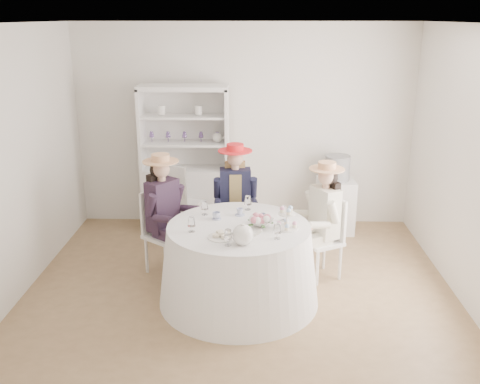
{
  "coord_description": "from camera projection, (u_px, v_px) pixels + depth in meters",
  "views": [
    {
      "loc": [
        0.15,
        -5.08,
        2.76
      ],
      "look_at": [
        0.0,
        0.1,
        1.05
      ],
      "focal_mm": 40.0,
      "sensor_mm": 36.0,
      "label": 1
    }
  ],
  "objects": [
    {
      "name": "side_table",
      "position": [
        335.0,
        206.0,
        7.11
      ],
      "size": [
        0.49,
        0.49,
        0.72
      ],
      "primitive_type": "cube",
      "rotation": [
        0.0,
        0.0,
        0.06
      ],
      "color": "silver",
      "rests_on": "ground"
    },
    {
      "name": "wall_right",
      "position": [
        470.0,
        168.0,
        5.21
      ],
      "size": [
        0.0,
        4.5,
        4.5
      ],
      "primitive_type": "plane",
      "rotation": [
        1.57,
        0.0,
        -1.57
      ],
      "color": "silver",
      "rests_on": "ground"
    },
    {
      "name": "table_teapot",
      "position": [
        243.0,
        235.0,
        4.78
      ],
      "size": [
        0.27,
        0.19,
        0.2
      ],
      "rotation": [
        0.0,
        0.0,
        -0.25
      ],
      "color": "white",
      "rests_on": "tea_table"
    },
    {
      "name": "wall_back",
      "position": [
        244.0,
        126.0,
        7.17
      ],
      "size": [
        4.5,
        0.0,
        4.5
      ],
      "primitive_type": "plane",
      "rotation": [
        1.57,
        0.0,
        0.0
      ],
      "color": "silver",
      "rests_on": "ground"
    },
    {
      "name": "guest_left",
      "position": [
        164.0,
        208.0,
        5.83
      ],
      "size": [
        0.59,
        0.56,
        1.37
      ],
      "rotation": [
        0.0,
        0.0,
        0.92
      ],
      "color": "silver",
      "rests_on": "ground"
    },
    {
      "name": "stemware_set",
      "position": [
        239.0,
        219.0,
        5.19
      ],
      "size": [
        0.97,
        1.01,
        0.15
      ],
      "color": "white",
      "rests_on": "tea_table"
    },
    {
      "name": "hatbox",
      "position": [
        337.0,
        168.0,
        6.95
      ],
      "size": [
        0.41,
        0.41,
        0.33
      ],
      "primitive_type": "cylinder",
      "rotation": [
        0.0,
        0.0,
        0.3
      ],
      "color": "black",
      "rests_on": "side_table"
    },
    {
      "name": "teacup_b",
      "position": [
        240.0,
        212.0,
        5.48
      ],
      "size": [
        0.08,
        0.08,
        0.07
      ],
      "primitive_type": "imported",
      "rotation": [
        0.0,
        0.0,
        0.17
      ],
      "color": "white",
      "rests_on": "tea_table"
    },
    {
      "name": "guest_right",
      "position": [
        323.0,
        214.0,
        5.72
      ],
      "size": [
        0.56,
        0.51,
        1.32
      ],
      "rotation": [
        0.0,
        0.0,
        -1.07
      ],
      "color": "silver",
      "rests_on": "ground"
    },
    {
      "name": "flower_arrangement",
      "position": [
        260.0,
        219.0,
        5.16
      ],
      "size": [
        0.19,
        0.18,
        0.07
      ],
      "rotation": [
        0.0,
        0.0,
        -0.08
      ],
      "color": "#D46A7F",
      "rests_on": "tea_table"
    },
    {
      "name": "sandwich_plate",
      "position": [
        221.0,
        236.0,
        4.94
      ],
      "size": [
        0.25,
        0.25,
        0.06
      ],
      "rotation": [
        0.0,
        0.0,
        0.37
      ],
      "color": "white",
      "rests_on": "tea_table"
    },
    {
      "name": "ceiling",
      "position": [
        240.0,
        23.0,
        4.84
      ],
      "size": [
        4.5,
        4.5,
        0.0
      ],
      "primitive_type": "plane",
      "rotation": [
        3.14,
        0.0,
        0.0
      ],
      "color": "white",
      "rests_on": "wall_back"
    },
    {
      "name": "guest_mid",
      "position": [
        235.0,
        195.0,
        6.21
      ],
      "size": [
        0.51,
        0.53,
        1.38
      ],
      "rotation": [
        0.0,
        0.0,
        0.07
      ],
      "color": "silver",
      "rests_on": "ground"
    },
    {
      "name": "teacup_a",
      "position": [
        217.0,
        216.0,
        5.38
      ],
      "size": [
        0.09,
        0.09,
        0.07
      ],
      "primitive_type": "imported",
      "rotation": [
        0.0,
        0.0,
        0.04
      ],
      "color": "white",
      "rests_on": "tea_table"
    },
    {
      "name": "tea_table",
      "position": [
        239.0,
        264.0,
        5.35
      ],
      "size": [
        1.61,
        1.61,
        0.81
      ],
      "rotation": [
        0.0,
        0.0,
        -0.31
      ],
      "color": "white",
      "rests_on": "ground"
    },
    {
      "name": "cupcake_stand",
      "position": [
        287.0,
        221.0,
        5.13
      ],
      "size": [
        0.23,
        0.23,
        0.21
      ],
      "rotation": [
        0.0,
        0.0,
        -0.0
      ],
      "color": "white",
      "rests_on": "tea_table"
    },
    {
      "name": "hutch",
      "position": [
        186.0,
        180.0,
        7.12
      ],
      "size": [
        1.22,
        0.63,
        1.93
      ],
      "rotation": [
        0.0,
        0.0,
        -0.19
      ],
      "color": "silver",
      "rests_on": "ground"
    },
    {
      "name": "wall_front",
      "position": [
        231.0,
        251.0,
        3.37
      ],
      "size": [
        4.5,
        0.0,
        4.5
      ],
      "primitive_type": "plane",
      "rotation": [
        -1.57,
        0.0,
        0.0
      ],
      "color": "silver",
      "rests_on": "ground"
    },
    {
      "name": "teacup_c",
      "position": [
        263.0,
        218.0,
        5.33
      ],
      "size": [
        0.09,
        0.09,
        0.07
      ],
      "primitive_type": "imported",
      "rotation": [
        0.0,
        0.0,
        0.09
      ],
      "color": "white",
      "rests_on": "tea_table"
    },
    {
      "name": "wall_left",
      "position": [
        15.0,
        165.0,
        5.33
      ],
      "size": [
        0.0,
        4.5,
        4.5
      ],
      "primitive_type": "plane",
      "rotation": [
        1.57,
        0.0,
        1.57
      ],
      "color": "silver",
      "rests_on": "ground"
    },
    {
      "name": "flower_bowl",
      "position": [
        262.0,
        223.0,
        5.22
      ],
      "size": [
        0.3,
        0.3,
        0.06
      ],
      "primitive_type": "imported",
      "rotation": [
        0.0,
        0.0,
        -0.4
      ],
      "color": "white",
      "rests_on": "tea_table"
    },
    {
      "name": "spare_chair",
      "position": [
        177.0,
        201.0,
        6.69
      ],
      "size": [
        0.57,
        0.57,
        1.05
      ],
      "rotation": [
        0.0,
        0.0,
        2.74
      ],
      "color": "silver",
      "rests_on": "ground"
    },
    {
      "name": "ground",
      "position": [
        240.0,
        288.0,
        5.69
      ],
      "size": [
        4.5,
        4.5,
        0.0
      ],
      "primitive_type": "plane",
      "color": "olive",
      "rests_on": "ground"
    }
  ]
}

